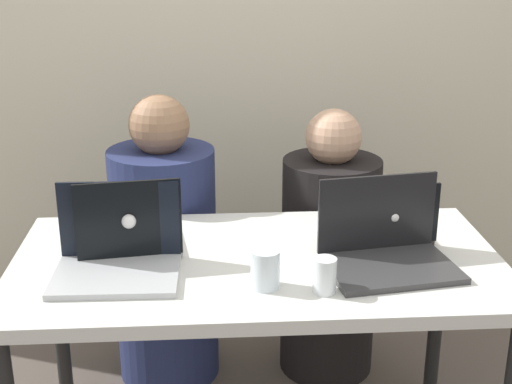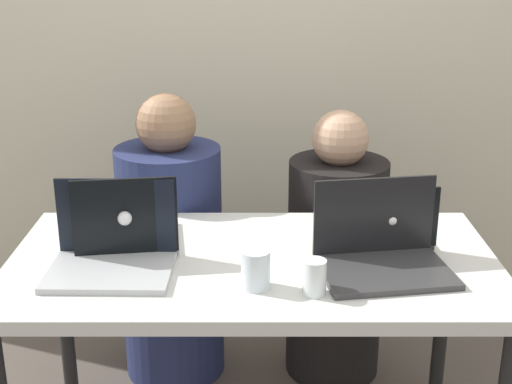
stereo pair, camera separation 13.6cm
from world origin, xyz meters
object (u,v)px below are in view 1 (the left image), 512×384
Objects in this scene: laptop_front_right at (386,248)px; person_on_right at (329,259)px; water_glass_right at (325,278)px; laptop_back_right at (383,227)px; laptop_front_left at (117,255)px; water_glass_center at (265,271)px; person_on_left at (165,257)px; laptop_back_left at (129,234)px.

person_on_right is at bearing 86.02° from laptop_front_right.
water_glass_right is (-0.15, -0.77, 0.31)m from person_on_right.
water_glass_right is at bearing 48.92° from laptop_back_right.
laptop_front_left is 3.23× the size of water_glass_center.
person_on_left reaches higher than laptop_back_left.
laptop_front_right reaches higher than laptop_back_right.
water_glass_center is at bearing 58.91° from person_on_right.
person_on_left is 0.95m from water_glass_right.
laptop_back_right is at bearing 92.30° from person_on_right.
laptop_front_right reaches higher than water_glass_right.
person_on_right reaches higher than water_glass_right.
laptop_back_right is 0.77m from laptop_back_left.
laptop_back_right is (0.71, -0.44, 0.28)m from person_on_left.
person_on_right is 0.85m from water_glass_center.
laptop_back_left reaches higher than water_glass_center.
laptop_back_right is at bearing 174.30° from laptop_back_left.
person_on_left reaches higher than water_glass_center.
person_on_right is at bearing -84.66° from laptop_back_right.
person_on_left reaches higher than person_on_right.
laptop_front_right is at bearing 86.12° from person_on_right.
laptop_front_left is 3.57× the size of water_glass_right.
water_glass_center is at bearing 103.90° from person_on_left.
person_on_left is 3.18× the size of laptop_front_left.
laptop_front_left is at bearing 32.44° from person_on_right.
laptop_front_left is (-0.09, -0.62, 0.29)m from person_on_left.
laptop_back_left is (-0.69, -0.47, 0.32)m from person_on_right.
laptop_front_left is at bearing 72.55° from person_on_left.
laptop_back_left is 0.47m from water_glass_center.
person_on_right is 3.40× the size of laptop_back_right.
laptop_front_right is at bearing 127.90° from person_on_left.
laptop_back_left is (-0.07, -0.47, 0.29)m from person_on_left.
person_on_left is at bearing -8.77° from person_on_right.
person_on_left is 0.56m from laptop_back_left.
laptop_back_left reaches higher than laptop_back_right.
person_on_left reaches higher than laptop_front_right.
laptop_front_right is at bearing 1.00° from laptop_front_left.
laptop_back_left is 0.62m from water_glass_right.
laptop_front_left is at bearing 6.75° from laptop_back_right.
laptop_back_right is at bearing 138.43° from person_on_left.
water_glass_right is (-0.20, -0.15, -0.01)m from laptop_front_right.
laptop_front_left is at bearing 75.30° from laptop_back_left.
laptop_back_left reaches higher than laptop_front_right.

